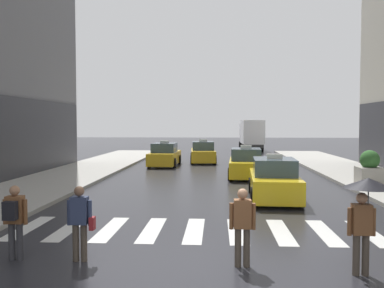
{
  "coord_description": "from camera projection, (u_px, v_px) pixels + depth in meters",
  "views": [
    {
      "loc": [
        0.02,
        -8.44,
        3.0
      ],
      "look_at": [
        -0.97,
        8.0,
        2.18
      ],
      "focal_mm": 38.61,
      "sensor_mm": 36.0,
      "label": 1
    }
  ],
  "objects": [
    {
      "name": "taxi_second",
      "position": [
        246.0,
        164.0,
        23.04
      ],
      "size": [
        2.11,
        4.62,
        1.8
      ],
      "color": "yellow",
      "rests_on": "ground"
    },
    {
      "name": "taxi_lead",
      "position": [
        274.0,
        181.0,
        16.39
      ],
      "size": [
        2.11,
        4.62,
        1.8
      ],
      "color": "yellow",
      "rests_on": "ground"
    },
    {
      "name": "pedestrian_with_handbag",
      "position": [
        80.0,
        219.0,
        8.94
      ],
      "size": [
        0.6,
        0.24,
        1.65
      ],
      "color": "#473D33",
      "rests_on": "ground"
    },
    {
      "name": "box_truck",
      "position": [
        251.0,
        134.0,
        45.36
      ],
      "size": [
        2.34,
        7.56,
        3.35
      ],
      "color": "#2D2D2D",
      "rests_on": "ground"
    },
    {
      "name": "taxi_third",
      "position": [
        165.0,
        156.0,
        29.28
      ],
      "size": [
        2.05,
        4.6,
        1.8
      ],
      "color": "gold",
      "rests_on": "ground"
    },
    {
      "name": "pedestrian_plain_coat",
      "position": [
        242.0,
        222.0,
        8.6
      ],
      "size": [
        0.55,
        0.24,
        1.65
      ],
      "color": "#473D33",
      "rests_on": "ground"
    },
    {
      "name": "crosswalk_markings",
      "position": [
        216.0,
        231.0,
        11.55
      ],
      "size": [
        11.3,
        2.8,
        0.01
      ],
      "color": "silver",
      "rests_on": "ground"
    },
    {
      "name": "taxi_fourth",
      "position": [
        203.0,
        153.0,
        31.78
      ],
      "size": [
        2.12,
        4.63,
        1.8
      ],
      "color": "gold",
      "rests_on": "ground"
    },
    {
      "name": "planter_mid_block",
      "position": [
        370.0,
        169.0,
        19.41
      ],
      "size": [
        1.1,
        1.1,
        1.6
      ],
      "color": "#A8A399",
      "rests_on": "curb_right"
    },
    {
      "name": "ground_plane",
      "position": [
        215.0,
        268.0,
        8.56
      ],
      "size": [
        160.0,
        160.0,
        0.0
      ],
      "primitive_type": "plane",
      "color": "#26262B"
    },
    {
      "name": "pedestrian_with_backpack",
      "position": [
        14.0,
        217.0,
        8.99
      ],
      "size": [
        0.55,
        0.43,
        1.65
      ],
      "color": "#333338",
      "rests_on": "ground"
    },
    {
      "name": "pedestrian_with_umbrella",
      "position": [
        366.0,
        199.0,
        8.08
      ],
      "size": [
        0.96,
        0.96,
        1.94
      ],
      "color": "#473D33",
      "rests_on": "ground"
    }
  ]
}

